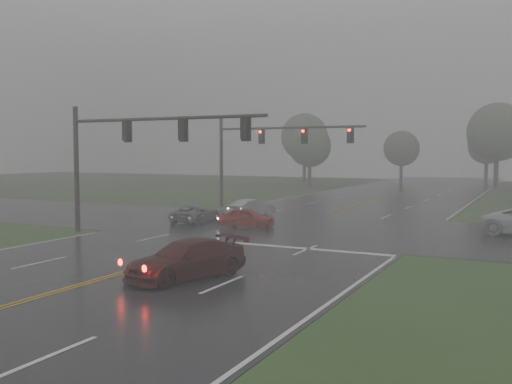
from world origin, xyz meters
The scene contains 14 objects.
main_road centered at (0.00, 20.00, 0.00)m, with size 18.00×160.00×0.02m, color black.
cross_street centered at (0.00, 22.00, 0.00)m, with size 120.00×14.00×0.02m, color black.
stop_bar centered at (4.50, 14.40, 0.00)m, with size 8.50×0.50×0.01m, color silver.
sedan_maroon centered at (2.77, 6.30, 0.00)m, with size 2.00×4.93×1.43m, color #3B0A0B.
sedan_red centered at (-1.94, 20.19, 0.00)m, with size 1.43×3.56×1.21m, color #9C120E.
sedan_silver centered at (-4.58, 26.17, 0.00)m, with size 1.33×3.80×1.25m, color #9D9FA4.
car_grey centered at (-6.13, 20.82, 0.00)m, with size 2.00×4.33×1.20m, color #505257.
signal_gantry_near centered at (-6.33, 14.13, 5.21)m, with size 12.73×0.33×7.44m.
signal_gantry_far centered at (-6.27, 31.30, 5.34)m, with size 12.87×0.39×7.62m.
tree_nw_a centered at (-13.72, 61.33, 5.59)m, with size 5.79×5.79×8.50m.
tree_ne_a centered at (9.27, 69.12, 7.35)m, with size 7.61×7.61×11.17m.
tree_n_mid centered at (-4.93, 77.83, 5.32)m, with size 5.51×5.51×8.09m.
tree_nw_b centered at (-18.85, 72.17, 7.13)m, with size 7.38×7.38×10.84m.
tree_n_far centered at (6.52, 88.17, 5.77)m, with size 5.98×5.98×8.79m.
Camera 1 is at (14.57, -11.41, 4.74)m, focal length 40.00 mm.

